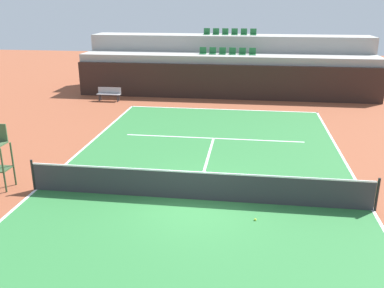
# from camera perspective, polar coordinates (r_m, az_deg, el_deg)

# --- Properties ---
(ground_plane) EXTENTS (80.00, 80.00, 0.00)m
(ground_plane) POSITION_cam_1_polar(r_m,az_deg,el_deg) (13.62, 0.52, -7.57)
(ground_plane) COLOR brown
(court_surface) EXTENTS (11.00, 24.00, 0.01)m
(court_surface) POSITION_cam_1_polar(r_m,az_deg,el_deg) (13.61, 0.52, -7.55)
(court_surface) COLOR #2D7238
(court_surface) RESTS_ON ground_plane
(baseline_far) EXTENTS (11.00, 0.10, 0.00)m
(baseline_far) POSITION_cam_1_polar(r_m,az_deg,el_deg) (24.84, 4.08, 4.72)
(baseline_far) COLOR white
(baseline_far) RESTS_ON court_surface
(sideline_left) EXTENTS (0.10, 24.00, 0.00)m
(sideline_left) POSITION_cam_1_polar(r_m,az_deg,el_deg) (15.23, -20.38, -5.81)
(sideline_left) COLOR white
(sideline_left) RESTS_ON court_surface
(sideline_right) EXTENTS (0.10, 24.00, 0.00)m
(sideline_right) POSITION_cam_1_polar(r_m,az_deg,el_deg) (14.07, 23.36, -8.27)
(sideline_right) COLOR white
(sideline_right) RESTS_ON court_surface
(service_line_far) EXTENTS (8.26, 0.10, 0.00)m
(service_line_far) POSITION_cam_1_polar(r_m,az_deg,el_deg) (19.52, 2.94, 0.78)
(service_line_far) COLOR white
(service_line_far) RESTS_ON court_surface
(centre_service_line) EXTENTS (0.10, 6.40, 0.00)m
(centre_service_line) POSITION_cam_1_polar(r_m,az_deg,el_deg) (16.52, 1.95, -2.63)
(centre_service_line) COLOR white
(centre_service_line) RESTS_ON court_surface
(back_wall) EXTENTS (19.58, 0.30, 2.21)m
(back_wall) POSITION_cam_1_polar(r_m,az_deg,el_deg) (27.38, 4.56, 8.37)
(back_wall) COLOR black
(back_wall) RESTS_ON ground_plane
(stands_tier_lower) EXTENTS (19.58, 2.40, 2.70)m
(stands_tier_lower) POSITION_cam_1_polar(r_m,az_deg,el_deg) (28.67, 4.74, 9.33)
(stands_tier_lower) COLOR #9E9E99
(stands_tier_lower) RESTS_ON ground_plane
(stands_tier_upper) EXTENTS (19.58, 2.40, 3.78)m
(stands_tier_upper) POSITION_cam_1_polar(r_m,az_deg,el_deg) (30.96, 5.04, 11.04)
(stands_tier_upper) COLOR #9E9E99
(stands_tier_upper) RESTS_ON ground_plane
(seating_row_lower) EXTENTS (3.73, 0.44, 0.44)m
(seating_row_lower) POSITION_cam_1_polar(r_m,az_deg,el_deg) (28.56, 4.83, 12.28)
(seating_row_lower) COLOR #1E6633
(seating_row_lower) RESTS_ON stands_tier_lower
(seating_row_upper) EXTENTS (3.73, 0.44, 0.44)m
(seating_row_upper) POSITION_cam_1_polar(r_m,az_deg,el_deg) (30.85, 5.16, 14.78)
(seating_row_upper) COLOR #1E6633
(seating_row_upper) RESTS_ON stands_tier_upper
(tennis_net) EXTENTS (11.08, 0.08, 1.07)m
(tennis_net) POSITION_cam_1_polar(r_m,az_deg,el_deg) (13.40, 0.53, -5.62)
(tennis_net) COLOR black
(tennis_net) RESTS_ON court_surface
(player_bench) EXTENTS (1.50, 0.40, 0.85)m
(player_bench) POSITION_cam_1_polar(r_m,az_deg,el_deg) (27.39, -11.18, 6.80)
(player_bench) COLOR #99999E
(player_bench) RESTS_ON ground_plane
(tennis_ball_0) EXTENTS (0.07, 0.07, 0.07)m
(tennis_ball_0) POSITION_cam_1_polar(r_m,az_deg,el_deg) (12.52, 8.59, -10.10)
(tennis_ball_0) COLOR #CCE033
(tennis_ball_0) RESTS_ON court_surface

